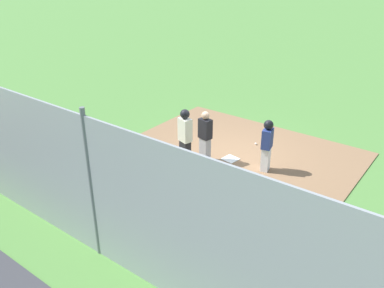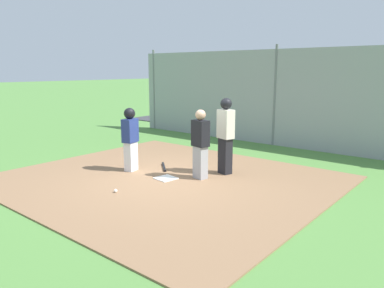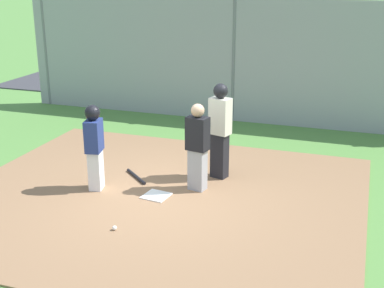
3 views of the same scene
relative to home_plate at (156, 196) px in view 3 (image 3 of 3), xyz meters
The scene contains 11 objects.
ground_plane 0.04m from the home_plate, ahead, with size 140.00×140.00×0.00m, color #51843D.
dirt_infield 0.03m from the home_plate, ahead, with size 7.20×6.40×0.03m, color #896647.
home_plate is the anchor object (origin of this frame).
catcher 1.16m from the home_plate, 137.43° to the right, with size 0.42×0.33×1.62m.
umpire 1.78m from the home_plate, 122.76° to the right, with size 0.44×0.35×1.85m.
runner 1.47m from the home_plate, ahead, with size 0.33×0.43×1.59m.
baseball_bat 0.98m from the home_plate, 43.67° to the right, with size 0.06×0.06×0.81m, color black.
baseball 1.40m from the home_plate, 84.95° to the left, with size 0.07×0.07×0.07m, color white.
backstop_fence 5.56m from the home_plate, 90.00° to the right, with size 12.00×0.10×3.35m.
parking_lot 9.22m from the home_plate, 90.00° to the right, with size 18.00×5.20×0.04m, color #38383D.
parked_car_dark 10.19m from the home_plate, 105.20° to the right, with size 4.43×2.42×1.28m.
Camera 3 is at (-3.37, 7.88, 3.88)m, focal length 48.84 mm.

